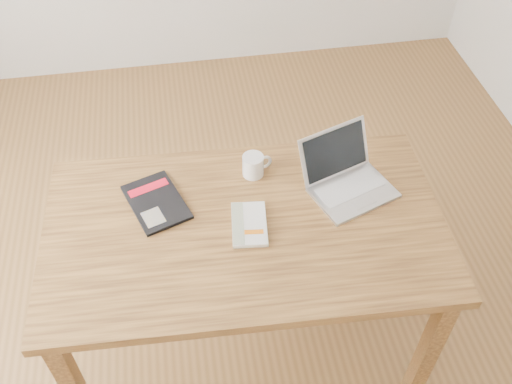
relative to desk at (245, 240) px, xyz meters
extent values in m
plane|color=brown|center=(-0.13, 0.20, -0.66)|extent=(4.00, 4.00, 0.00)
cube|color=brown|center=(0.00, 0.00, 0.07)|extent=(1.48, 0.89, 0.04)
cube|color=brown|center=(0.64, -0.38, -0.31)|extent=(0.06, 0.06, 0.71)
cube|color=brown|center=(-0.64, 0.38, -0.31)|extent=(0.06, 0.06, 0.71)
cube|color=brown|center=(0.68, 0.32, -0.31)|extent=(0.06, 0.06, 0.71)
cube|color=beige|center=(0.01, -0.01, 0.10)|extent=(0.14, 0.21, 0.01)
cube|color=silver|center=(0.01, -0.01, 0.10)|extent=(0.14, 0.21, 0.02)
cube|color=gray|center=(-0.03, 0.00, 0.11)|extent=(0.06, 0.20, 0.00)
cube|color=#D1660E|center=(0.02, -0.05, 0.11)|extent=(0.07, 0.03, 0.00)
cube|color=black|center=(-0.31, 0.16, 0.10)|extent=(0.26, 0.32, 0.01)
cube|color=#B80D20|center=(-0.34, 0.23, 0.10)|extent=(0.16, 0.09, 0.00)
cube|color=gray|center=(-0.32, 0.08, 0.10)|extent=(0.09, 0.10, 0.00)
cube|color=silver|center=(0.43, 0.08, 0.10)|extent=(0.35, 0.29, 0.01)
cube|color=silver|center=(0.42, 0.11, 0.10)|extent=(0.28, 0.19, 0.00)
cube|color=#BCBCC1|center=(0.45, 0.02, 0.10)|extent=(0.10, 0.07, 0.00)
cube|color=silver|center=(0.38, 0.21, 0.19)|extent=(0.31, 0.18, 0.18)
cube|color=black|center=(0.38, 0.21, 0.20)|extent=(0.27, 0.16, 0.16)
cylinder|color=white|center=(0.07, 0.25, 0.13)|extent=(0.08, 0.08, 0.09)
cylinder|color=black|center=(0.07, 0.25, 0.17)|extent=(0.07, 0.07, 0.01)
torus|color=white|center=(0.12, 0.26, 0.13)|extent=(0.06, 0.03, 0.06)
camera|label=1|loc=(-0.18, -1.31, 1.66)|focal=40.00mm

